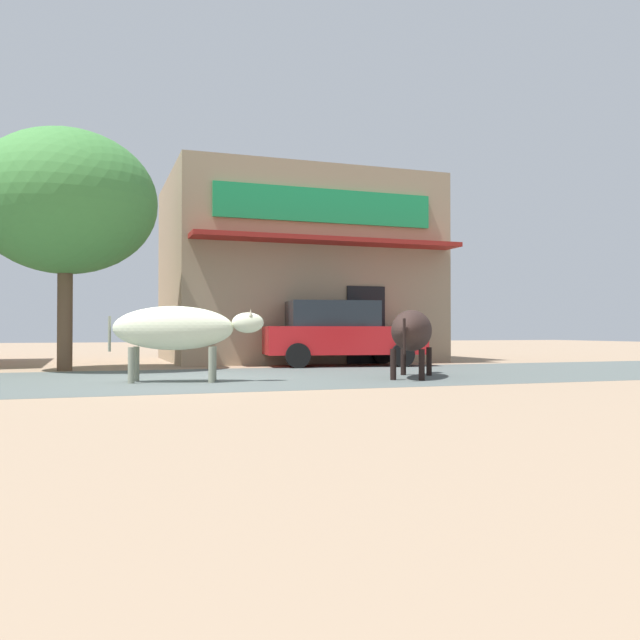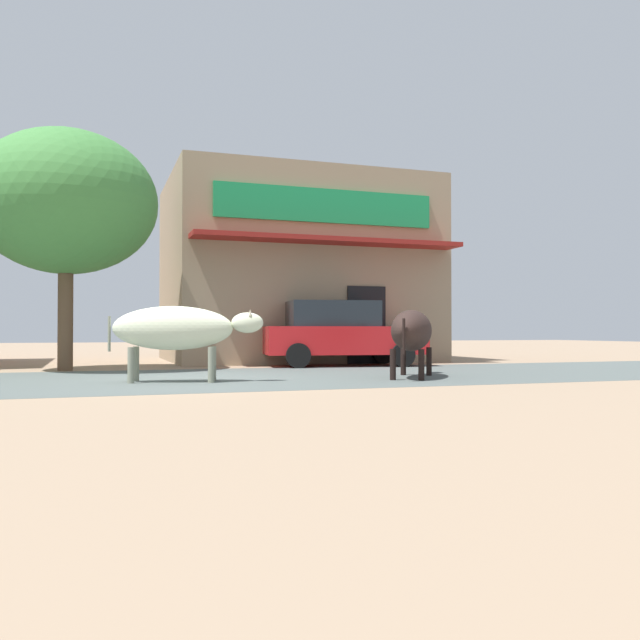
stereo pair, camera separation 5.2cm
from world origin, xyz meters
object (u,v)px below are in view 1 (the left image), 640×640
Objects in this scene: cow_near_brown at (177,329)px; cow_far_dark at (412,331)px; roadside_tree at (66,203)px; parked_hatchback_car at (339,333)px; pedestrian_by_shop at (421,331)px.

cow_far_dark is (4.39, -0.33, -0.04)m from cow_near_brown.
roadside_tree reaches higher than cow_near_brown.
cow_near_brown is at bearing -138.30° from parked_hatchback_car.
parked_hatchback_car is 1.59× the size of cow_near_brown.
cow_near_brown is (-4.56, -4.07, 0.09)m from parked_hatchback_car.
cow_far_dark is at bearing -4.28° from cow_near_brown.
parked_hatchback_car is 6.11m from cow_near_brown.
cow_far_dark is at bearing -92.23° from parked_hatchback_car.
cow_near_brown is at bearing -144.87° from pedestrian_by_shop.
cow_near_brown is at bearing -64.46° from roadside_tree.
parked_hatchback_car is 4.40m from cow_far_dark.
roadside_tree is 1.28× the size of parked_hatchback_car.
parked_hatchback_car is 3.24m from pedestrian_by_shop.
roadside_tree is 3.51× the size of pedestrian_by_shop.
roadside_tree is 5.38m from cow_near_brown.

